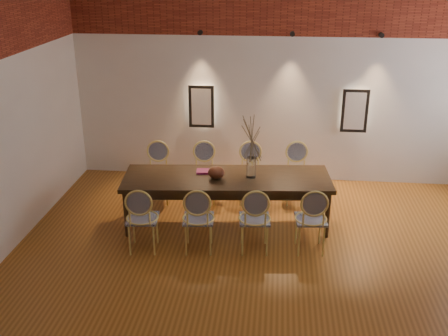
# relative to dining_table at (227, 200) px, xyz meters

# --- Properties ---
(floor) EXTENTS (7.00, 7.00, 0.02)m
(floor) POSITION_rel_dining_table_xyz_m (0.68, -1.67, -0.39)
(floor) COLOR #965A1F
(floor) RESTS_ON ground
(wall_back) EXTENTS (7.00, 0.10, 4.00)m
(wall_back) POSITION_rel_dining_table_xyz_m (0.68, 1.88, 1.62)
(wall_back) COLOR silver
(wall_back) RESTS_ON ground
(brick_band_front) EXTENTS (7.00, 0.02, 1.50)m
(brick_band_front) POSITION_rel_dining_table_xyz_m (0.68, -5.15, 2.88)
(brick_band_front) COLOR maroon
(brick_band_front) RESTS_ON ground
(niche_left) EXTENTS (0.36, 0.06, 0.66)m
(niche_left) POSITION_rel_dining_table_xyz_m (-0.62, 1.78, 0.93)
(niche_left) COLOR #FFEAC6
(niche_left) RESTS_ON wall_back
(niche_right) EXTENTS (0.36, 0.06, 0.66)m
(niche_right) POSITION_rel_dining_table_xyz_m (1.98, 1.78, 0.93)
(niche_right) COLOR #FFEAC6
(niche_right) RESTS_ON wall_back
(spot_fixture_left) EXTENTS (0.08, 0.10, 0.08)m
(spot_fixture_left) POSITION_rel_dining_table_xyz_m (-0.62, 1.75, 2.17)
(spot_fixture_left) COLOR black
(spot_fixture_left) RESTS_ON wall_back
(spot_fixture_mid) EXTENTS (0.08, 0.10, 0.08)m
(spot_fixture_mid) POSITION_rel_dining_table_xyz_m (0.88, 1.75, 2.17)
(spot_fixture_mid) COLOR black
(spot_fixture_mid) RESTS_ON wall_back
(spot_fixture_right) EXTENTS (0.08, 0.10, 0.08)m
(spot_fixture_right) POSITION_rel_dining_table_xyz_m (2.28, 1.75, 2.17)
(spot_fixture_right) COLOR black
(spot_fixture_right) RESTS_ON wall_back
(dining_table) EXTENTS (3.06, 1.23, 0.75)m
(dining_table) POSITION_rel_dining_table_xyz_m (0.00, 0.00, 0.00)
(dining_table) COLOR #352313
(dining_table) RESTS_ON floor
(chair_near_a) EXTENTS (0.48, 0.48, 0.94)m
(chair_near_a) POSITION_rel_dining_table_xyz_m (-1.04, -0.86, 0.09)
(chair_near_a) COLOR #E7D570
(chair_near_a) RESTS_ON floor
(chair_near_b) EXTENTS (0.48, 0.48, 0.94)m
(chair_near_b) POSITION_rel_dining_table_xyz_m (-0.30, -0.79, 0.09)
(chair_near_b) COLOR #E7D570
(chair_near_b) RESTS_ON floor
(chair_near_c) EXTENTS (0.48, 0.48, 0.94)m
(chair_near_c) POSITION_rel_dining_table_xyz_m (0.44, -0.72, 0.09)
(chair_near_c) COLOR #E7D570
(chair_near_c) RESTS_ON floor
(chair_near_d) EXTENTS (0.48, 0.48, 0.94)m
(chair_near_d) POSITION_rel_dining_table_xyz_m (1.19, -0.65, 0.09)
(chair_near_d) COLOR #E7D570
(chair_near_d) RESTS_ON floor
(chair_far_a) EXTENTS (0.48, 0.48, 0.94)m
(chair_far_a) POSITION_rel_dining_table_xyz_m (-1.19, 0.65, 0.09)
(chair_far_a) COLOR #E7D570
(chair_far_a) RESTS_ON floor
(chair_far_b) EXTENTS (0.48, 0.48, 0.94)m
(chair_far_b) POSITION_rel_dining_table_xyz_m (-0.44, 0.72, 0.09)
(chair_far_b) COLOR #E7D570
(chair_far_b) RESTS_ON floor
(chair_far_c) EXTENTS (0.48, 0.48, 0.94)m
(chair_far_c) POSITION_rel_dining_table_xyz_m (0.30, 0.79, 0.09)
(chair_far_c) COLOR #E7D570
(chair_far_c) RESTS_ON floor
(chair_far_d) EXTENTS (0.48, 0.48, 0.94)m
(chair_far_d) POSITION_rel_dining_table_xyz_m (1.04, 0.86, 0.09)
(chair_far_d) COLOR #E7D570
(chair_far_d) RESTS_ON floor
(vase) EXTENTS (0.14, 0.14, 0.30)m
(vase) POSITION_rel_dining_table_xyz_m (0.35, 0.03, 0.53)
(vase) COLOR silver
(vase) RESTS_ON dining_table
(dried_branches) EXTENTS (0.50, 0.50, 0.70)m
(dried_branches) POSITION_rel_dining_table_xyz_m (0.35, 0.03, 0.98)
(dried_branches) COLOR brown
(dried_branches) RESTS_ON vase
(bowl) EXTENTS (0.24, 0.24, 0.18)m
(bowl) POSITION_rel_dining_table_xyz_m (-0.15, -0.06, 0.46)
(bowl) COLOR #592916
(bowl) RESTS_ON dining_table
(book) EXTENTS (0.28, 0.20, 0.03)m
(book) POSITION_rel_dining_table_xyz_m (-0.33, 0.14, 0.39)
(book) COLOR #8B1F51
(book) RESTS_ON dining_table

